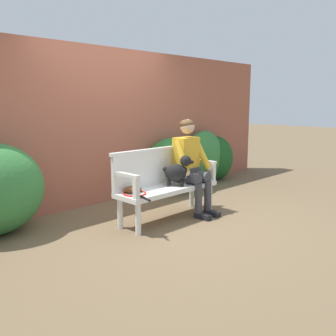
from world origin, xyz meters
TOP-DOWN VIEW (x-y plane):
  - ground_plane at (0.00, 0.00)m, footprint 40.00×40.00m
  - brick_garden_fence at (0.00, 1.48)m, footprint 8.00×0.30m
  - hedge_bush_far_right at (2.13, 1.12)m, footprint 0.90×0.55m
  - hedge_bush_mid_left at (1.23, 1.07)m, footprint 1.17×0.90m
  - hedge_bush_far_left at (2.51, 1.14)m, footprint 0.78×0.67m
  - garden_bench at (0.00, 0.00)m, footprint 1.51×0.46m
  - bench_backrest at (0.00, 0.20)m, footprint 1.55×0.06m
  - bench_armrest_left_end at (-0.72, -0.08)m, footprint 0.06×0.46m
  - bench_armrest_right_end at (0.72, -0.08)m, footprint 0.06×0.46m
  - person_seated at (0.43, -0.01)m, footprint 0.56×0.63m
  - dog_on_bench at (0.13, -0.06)m, footprint 0.35×0.38m
  - tennis_racket at (-0.59, -0.02)m, footprint 0.36×0.58m
  - baseball_glove at (-0.56, 0.06)m, footprint 0.28×0.27m

SIDE VIEW (x-z plane):
  - ground_plane at x=0.00m, z-range 0.00..0.00m
  - garden_bench at x=0.00m, z-range 0.16..0.61m
  - hedge_bush_far_left at x=2.51m, z-range 0.00..0.88m
  - tennis_racket at x=-0.59m, z-range 0.44..0.47m
  - hedge_bush_mid_left at x=1.23m, z-range 0.00..0.95m
  - baseball_glove at x=-0.56m, z-range 0.45..0.54m
  - hedge_bush_far_right at x=2.13m, z-range 0.00..1.02m
  - bench_armrest_left_end at x=-0.72m, z-range 0.51..0.79m
  - bench_armrest_right_end at x=0.72m, z-range 0.51..0.79m
  - dog_on_bench at x=0.13m, z-range 0.45..0.86m
  - bench_backrest at x=0.00m, z-range 0.45..0.95m
  - person_seated at x=0.43m, z-range 0.06..1.38m
  - brick_garden_fence at x=0.00m, z-range 0.00..2.37m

